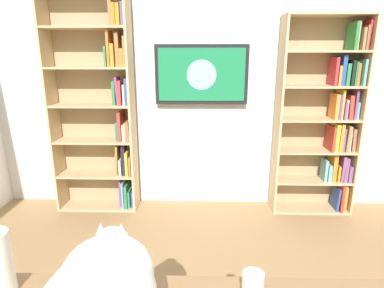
# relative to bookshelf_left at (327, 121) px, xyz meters

# --- Properties ---
(wall_back) EXTENTS (4.52, 0.06, 2.70)m
(wall_back) POSITION_rel_bookshelf_left_xyz_m (1.23, -0.17, 0.38)
(wall_back) COLOR silver
(wall_back) RESTS_ON ground
(bookshelf_left) EXTENTS (0.81, 0.28, 1.97)m
(bookshelf_left) POSITION_rel_bookshelf_left_xyz_m (0.00, 0.00, 0.00)
(bookshelf_left) COLOR tan
(bookshelf_left) RESTS_ON ground
(bookshelf_right) EXTENTS (0.83, 0.28, 2.23)m
(bookshelf_right) POSITION_rel_bookshelf_left_xyz_m (2.28, -0.01, 0.13)
(bookshelf_right) COLOR tan
(bookshelf_right) RESTS_ON ground
(wall_mounted_tv) EXTENTS (0.93, 0.07, 0.59)m
(wall_mounted_tv) POSITION_rel_bookshelf_left_xyz_m (1.26, -0.09, 0.45)
(wall_mounted_tv) COLOR black
(coffee_mug) EXTENTS (0.08, 0.08, 0.10)m
(coffee_mug) POSITION_rel_bookshelf_left_xyz_m (1.08, 2.22, -0.17)
(coffee_mug) COLOR white
(coffee_mug) RESTS_ON desk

